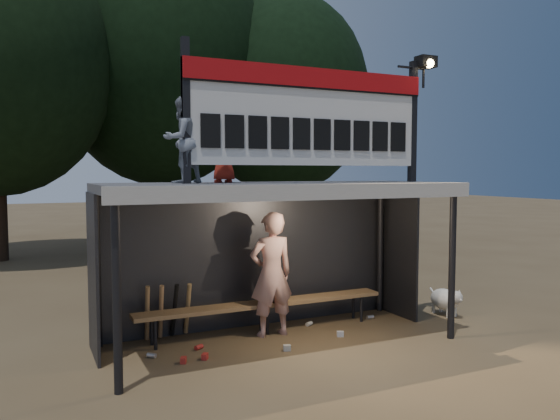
{
  "coord_description": "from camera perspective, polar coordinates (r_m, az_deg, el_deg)",
  "views": [
    {
      "loc": [
        -3.28,
        -7.04,
        2.47
      ],
      "look_at": [
        0.2,
        0.4,
        1.9
      ],
      "focal_mm": 35.0,
      "sensor_mm": 36.0,
      "label": 1
    }
  ],
  "objects": [
    {
      "name": "scoreboard_assembly",
      "position": [
        8.06,
        3.59,
        10.04
      ],
      "size": [
        4.1,
        0.27,
        1.99
      ],
      "color": "black",
      "rests_on": "dugout_shelter"
    },
    {
      "name": "child_b",
      "position": [
        7.93,
        -5.94,
        6.0
      ],
      "size": [
        0.43,
        0.29,
        0.87
      ],
      "primitive_type": "imported",
      "rotation": [
        0.0,
        0.0,
        3.18
      ],
      "color": "maroon",
      "rests_on": "dugout_shelter"
    },
    {
      "name": "ground",
      "position": [
        8.15,
        -0.08,
        -13.67
      ],
      "size": [
        80.0,
        80.0,
        0.0
      ],
      "primitive_type": "plane",
      "color": "brown",
      "rests_on": "ground"
    },
    {
      "name": "player",
      "position": [
        8.26,
        -0.91,
        -6.71
      ],
      "size": [
        0.69,
        0.46,
        1.88
      ],
      "primitive_type": "imported",
      "rotation": [
        0.0,
        0.0,
        3.13
      ],
      "color": "silver",
      "rests_on": "ground"
    },
    {
      "name": "bench",
      "position": [
        8.52,
        -1.67,
        -9.86
      ],
      "size": [
        4.0,
        0.35,
        0.48
      ],
      "color": "olive",
      "rests_on": "ground"
    },
    {
      "name": "dog",
      "position": [
        9.96,
        16.95,
        -8.91
      ],
      "size": [
        0.36,
        0.81,
        0.49
      ],
      "color": "#EFE5CF",
      "rests_on": "ground"
    },
    {
      "name": "tree_right",
      "position": [
        19.59,
        0.2,
        11.96
      ],
      "size": [
        6.08,
        6.08,
        8.72
      ],
      "color": "black",
      "rests_on": "ground"
    },
    {
      "name": "dugout_shelter",
      "position": [
        8.02,
        -0.82,
        -0.5
      ],
      "size": [
        5.1,
        2.08,
        2.32
      ],
      "color": "#414144",
      "rests_on": "ground"
    },
    {
      "name": "child_a",
      "position": [
        7.41,
        -10.21,
        7.18
      ],
      "size": [
        0.68,
        0.62,
        1.15
      ],
      "primitive_type": "imported",
      "rotation": [
        0.0,
        0.0,
        3.55
      ],
      "color": "slate",
      "rests_on": "dugout_shelter"
    },
    {
      "name": "tree_mid",
      "position": [
        19.39,
        -12.26,
        14.89
      ],
      "size": [
        7.22,
        7.22,
        10.36
      ],
      "color": "black",
      "rests_on": "ground"
    },
    {
      "name": "litter",
      "position": [
        8.07,
        -1.93,
        -13.58
      ],
      "size": [
        3.86,
        1.05,
        0.08
      ],
      "color": "#A7251C",
      "rests_on": "ground"
    },
    {
      "name": "bats",
      "position": [
        8.33,
        -11.65,
        -10.29
      ],
      "size": [
        0.68,
        0.35,
        0.84
      ],
      "color": "#967046",
      "rests_on": "ground"
    }
  ]
}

